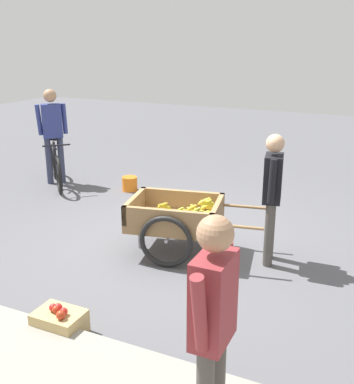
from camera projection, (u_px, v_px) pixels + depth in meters
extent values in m
plane|color=#56565B|center=(178.00, 245.00, 6.21)|extent=(24.00, 24.00, 0.00)
cube|color=#937047|center=(175.00, 222.00, 5.91)|extent=(1.24, 1.00, 0.10)
cube|color=#937047|center=(135.00, 205.00, 5.97)|extent=(0.22, 0.80, 0.24)
cube|color=#937047|center=(217.00, 212.00, 5.74)|extent=(0.22, 0.80, 0.24)
cube|color=#937047|center=(167.00, 220.00, 5.51)|extent=(1.09, 0.27, 0.24)
cube|color=#937047|center=(182.00, 199.00, 6.19)|extent=(1.09, 0.27, 0.24)
torus|color=black|center=(166.00, 242.00, 5.53)|extent=(0.64, 0.18, 0.64)
torus|color=black|center=(183.00, 215.00, 6.34)|extent=(0.64, 0.18, 0.64)
cylinder|color=#9E9EA8|center=(175.00, 228.00, 5.93)|extent=(0.21, 0.87, 0.04)
cylinder|color=#937047|center=(239.00, 227.00, 5.36)|extent=(0.55, 0.14, 0.04)
cylinder|color=#937047|center=(246.00, 207.00, 5.99)|extent=(0.55, 0.14, 0.04)
cylinder|color=#9E9EA8|center=(139.00, 235.00, 6.08)|extent=(0.04, 0.04, 0.35)
ellipsoid|color=gold|center=(210.00, 208.00, 6.06)|extent=(0.17, 0.10, 0.15)
ellipsoid|color=gold|center=(208.00, 207.00, 6.06)|extent=(0.18, 0.07, 0.05)
ellipsoid|color=gold|center=(206.00, 207.00, 6.06)|extent=(0.18, 0.08, 0.14)
ellipsoid|color=gold|center=(211.00, 216.00, 5.74)|extent=(0.17, 0.11, 0.14)
ellipsoid|color=gold|center=(210.00, 215.00, 5.73)|extent=(0.19, 0.07, 0.08)
ellipsoid|color=gold|center=(208.00, 215.00, 5.73)|extent=(0.19, 0.08, 0.08)
ellipsoid|color=gold|center=(207.00, 214.00, 5.72)|extent=(0.18, 0.05, 0.14)
ellipsoid|color=gold|center=(208.00, 215.00, 5.86)|extent=(0.18, 0.07, 0.14)
ellipsoid|color=gold|center=(206.00, 214.00, 5.85)|extent=(0.18, 0.14, 0.05)
ellipsoid|color=gold|center=(204.00, 214.00, 5.85)|extent=(0.18, 0.12, 0.13)
ellipsoid|color=gold|center=(200.00, 214.00, 5.54)|extent=(0.17, 0.06, 0.15)
ellipsoid|color=gold|center=(198.00, 213.00, 5.53)|extent=(0.19, 0.11, 0.08)
ellipsoid|color=gold|center=(197.00, 212.00, 5.52)|extent=(0.18, 0.12, 0.07)
ellipsoid|color=gold|center=(195.00, 211.00, 5.52)|extent=(0.17, 0.05, 0.16)
ellipsoid|color=gold|center=(196.00, 210.00, 5.68)|extent=(0.17, 0.06, 0.15)
ellipsoid|color=gold|center=(193.00, 209.00, 5.68)|extent=(0.18, 0.05, 0.05)
ellipsoid|color=gold|center=(191.00, 208.00, 5.68)|extent=(0.17, 0.06, 0.15)
ellipsoid|color=gold|center=(207.00, 204.00, 5.88)|extent=(0.18, 0.08, 0.13)
ellipsoid|color=gold|center=(207.00, 203.00, 5.87)|extent=(0.19, 0.08, 0.09)
ellipsoid|color=gold|center=(206.00, 203.00, 5.86)|extent=(0.18, 0.13, 0.05)
ellipsoid|color=gold|center=(205.00, 202.00, 5.86)|extent=(0.19, 0.07, 0.10)
ellipsoid|color=gold|center=(204.00, 201.00, 5.85)|extent=(0.18, 0.11, 0.13)
ellipsoid|color=gold|center=(165.00, 207.00, 5.95)|extent=(0.17, 0.14, 0.13)
ellipsoid|color=gold|center=(164.00, 206.00, 5.94)|extent=(0.18, 0.06, 0.05)
ellipsoid|color=gold|center=(162.00, 205.00, 5.94)|extent=(0.18, 0.06, 0.13)
ellipsoid|color=gold|center=(179.00, 215.00, 5.81)|extent=(0.17, 0.13, 0.15)
ellipsoid|color=gold|center=(177.00, 214.00, 5.80)|extent=(0.19, 0.12, 0.05)
ellipsoid|color=gold|center=(175.00, 214.00, 5.80)|extent=(0.17, 0.05, 0.14)
ellipsoid|color=gold|center=(209.00, 205.00, 5.87)|extent=(0.19, 0.09, 0.13)
ellipsoid|color=gold|center=(209.00, 204.00, 5.86)|extent=(0.19, 0.09, 0.09)
ellipsoid|color=gold|center=(207.00, 203.00, 5.86)|extent=(0.19, 0.06, 0.09)
ellipsoid|color=gold|center=(206.00, 202.00, 5.85)|extent=(0.18, 0.07, 0.14)
ellipsoid|color=gold|center=(154.00, 214.00, 5.85)|extent=(0.18, 0.08, 0.14)
ellipsoid|color=gold|center=(153.00, 214.00, 5.85)|extent=(0.18, 0.13, 0.11)
ellipsoid|color=gold|center=(151.00, 213.00, 5.84)|extent=(0.18, 0.11, 0.05)
ellipsoid|color=gold|center=(150.00, 212.00, 5.84)|extent=(0.19, 0.07, 0.10)
ellipsoid|color=gold|center=(149.00, 212.00, 5.83)|extent=(0.18, 0.09, 0.14)
ellipsoid|color=gold|center=(183.00, 213.00, 5.88)|extent=(0.16, 0.13, 0.15)
ellipsoid|color=gold|center=(182.00, 213.00, 5.88)|extent=(0.19, 0.06, 0.10)
ellipsoid|color=gold|center=(181.00, 212.00, 5.87)|extent=(0.18, 0.14, 0.05)
ellipsoid|color=gold|center=(180.00, 211.00, 5.86)|extent=(0.19, 0.11, 0.10)
ellipsoid|color=gold|center=(179.00, 211.00, 5.86)|extent=(0.17, 0.05, 0.15)
ellipsoid|color=gold|center=(196.00, 222.00, 5.53)|extent=(0.18, 0.07, 0.13)
ellipsoid|color=gold|center=(195.00, 222.00, 5.52)|extent=(0.19, 0.12, 0.09)
ellipsoid|color=gold|center=(194.00, 221.00, 5.52)|extent=(0.18, 0.13, 0.05)
ellipsoid|color=gold|center=(193.00, 220.00, 5.51)|extent=(0.18, 0.13, 0.10)
ellipsoid|color=gold|center=(192.00, 219.00, 5.50)|extent=(0.17, 0.06, 0.14)
cylinder|color=#4C4742|center=(269.00, 235.00, 5.55)|extent=(0.11, 0.11, 0.77)
cylinder|color=#4C4742|center=(270.00, 228.00, 5.75)|extent=(0.11, 0.11, 0.77)
cube|color=black|center=(273.00, 178.00, 5.45)|extent=(0.26, 0.37, 0.54)
sphere|color=tan|center=(275.00, 143.00, 5.32)|extent=(0.21, 0.21, 0.21)
cylinder|color=black|center=(272.00, 182.00, 5.23)|extent=(0.08, 0.12, 0.49)
cylinder|color=black|center=(274.00, 171.00, 5.64)|extent=(0.08, 0.11, 0.49)
torus|color=black|center=(59.00, 175.00, 8.16)|extent=(0.50, 0.52, 0.66)
torus|color=black|center=(54.00, 161.00, 9.06)|extent=(0.50, 0.52, 0.66)
cylinder|color=black|center=(54.00, 146.00, 8.49)|extent=(0.44, 0.46, 0.04)
cylinder|color=black|center=(55.00, 154.00, 8.65)|extent=(0.10, 0.10, 0.45)
cylinder|color=black|center=(56.00, 160.00, 8.39)|extent=(0.39, 0.41, 0.43)
ellipsoid|color=black|center=(53.00, 139.00, 8.58)|extent=(0.20, 0.08, 0.06)
cylinder|color=black|center=(56.00, 145.00, 8.05)|extent=(0.35, 0.34, 0.03)
cylinder|color=#333851|center=(61.00, 160.00, 8.75)|extent=(0.11, 0.11, 0.85)
cylinder|color=#333851|center=(49.00, 161.00, 8.68)|extent=(0.11, 0.11, 0.85)
cube|color=navy|center=(52.00, 121.00, 8.49)|extent=(0.38, 0.38, 0.60)
sphere|color=tan|center=(50.00, 96.00, 8.35)|extent=(0.23, 0.23, 0.23)
cylinder|color=navy|center=(64.00, 119.00, 8.55)|extent=(0.08, 0.10, 0.54)
cylinder|color=navy|center=(39.00, 120.00, 8.42)|extent=(0.08, 0.12, 0.54)
cylinder|color=orange|center=(130.00, 184.00, 8.37)|extent=(0.26, 0.26, 0.25)
cube|color=tan|center=(60.00, 323.00, 4.33)|extent=(0.44, 0.32, 0.22)
sphere|color=red|center=(53.00, 308.00, 4.31)|extent=(0.07, 0.07, 0.07)
sphere|color=red|center=(64.00, 312.00, 4.25)|extent=(0.07, 0.07, 0.07)
sphere|color=#B23319|center=(61.00, 315.00, 4.19)|extent=(0.08, 0.08, 0.08)
sphere|color=#B23319|center=(56.00, 309.00, 4.28)|extent=(0.07, 0.07, 0.07)
sphere|color=red|center=(58.00, 308.00, 4.31)|extent=(0.08, 0.08, 0.08)
cylinder|color=#4C4742|center=(217.00, 384.00, 3.15)|extent=(0.11, 0.11, 0.81)
cube|color=maroon|center=(214.00, 300.00, 2.84)|extent=(0.20, 0.34, 0.57)
sphere|color=tan|center=(215.00, 234.00, 2.71)|extent=(0.22, 0.22, 0.22)
cylinder|color=maroon|center=(226.00, 279.00, 3.02)|extent=(0.08, 0.09, 0.52)
cylinder|color=maroon|center=(200.00, 314.00, 2.64)|extent=(0.08, 0.18, 0.52)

